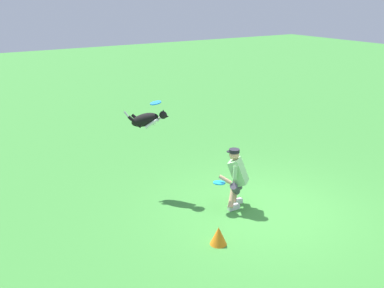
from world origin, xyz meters
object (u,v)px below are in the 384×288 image
at_px(dog, 147,120).
at_px(frisbee_held, 219,183).
at_px(person, 236,176).
at_px(training_cone, 218,236).
at_px(frisbee_flying, 156,103).

height_order(dog, frisbee_held, dog).
relative_size(person, frisbee_held, 5.05).
bearing_deg(person, training_cone, 92.13).
relative_size(frisbee_flying, frisbee_held, 0.97).
bearing_deg(training_cone, dog, -89.79).
height_order(person, frisbee_held, person).
distance_m(person, frisbee_held, 0.40).
height_order(dog, training_cone, dog).
height_order(person, dog, dog).
bearing_deg(frisbee_held, person, 167.31).
relative_size(person, dog, 1.44).
relative_size(dog, frisbee_held, 3.49).
bearing_deg(frisbee_flying, frisbee_held, 113.58).
relative_size(dog, frisbee_flying, 3.62).
distance_m(person, frisbee_flying, 2.34).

